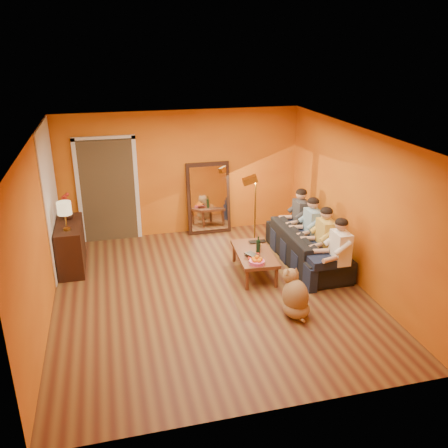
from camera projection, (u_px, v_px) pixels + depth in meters
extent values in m
cube|color=brown|center=(211.00, 293.00, 7.81)|extent=(5.00, 5.50, 0.00)
cube|color=white|center=(209.00, 136.00, 6.86)|extent=(5.00, 5.50, 0.00)
cube|color=orange|center=(181.00, 174.00, 9.82)|extent=(5.00, 0.00, 2.60)
cube|color=orange|center=(39.00, 235.00, 6.77)|extent=(0.00, 5.50, 2.60)
cube|color=orange|center=(356.00, 206.00, 7.90)|extent=(0.00, 5.50, 2.60)
cube|color=white|center=(51.00, 197.00, 8.35)|extent=(0.02, 1.90, 2.58)
cube|color=#3F2D19|center=(108.00, 189.00, 9.64)|extent=(1.06, 0.30, 2.10)
cube|color=white|center=(79.00, 193.00, 9.40)|extent=(0.08, 0.06, 2.20)
cube|color=white|center=(137.00, 189.00, 9.66)|extent=(0.08, 0.06, 2.20)
cube|color=white|center=(103.00, 138.00, 9.14)|extent=(1.22, 0.06, 0.08)
cube|color=#331811|center=(209.00, 198.00, 10.03)|extent=(0.92, 0.27, 1.51)
cube|color=white|center=(209.00, 199.00, 9.99)|extent=(0.78, 0.21, 1.35)
cube|color=#331811|center=(71.00, 246.00, 8.54)|extent=(0.44, 1.18, 0.85)
imported|color=black|center=(307.00, 246.00, 8.80)|extent=(2.21, 0.86, 0.64)
cylinder|color=black|center=(258.00, 245.00, 8.22)|extent=(0.07, 0.07, 0.31)
imported|color=#B27F3F|center=(259.00, 246.00, 8.42)|extent=(0.12, 0.12, 0.09)
imported|color=black|center=(258.00, 243.00, 8.66)|extent=(0.32, 0.21, 0.03)
imported|color=#331811|center=(248.00, 257.00, 8.08)|extent=(0.22, 0.26, 0.02)
imported|color=#B02214|center=(248.00, 256.00, 8.08)|extent=(0.26, 0.30, 0.02)
imported|color=black|center=(248.00, 256.00, 8.06)|extent=(0.23, 0.26, 0.02)
imported|color=#331811|center=(68.00, 214.00, 8.58)|extent=(0.20, 0.20, 0.21)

